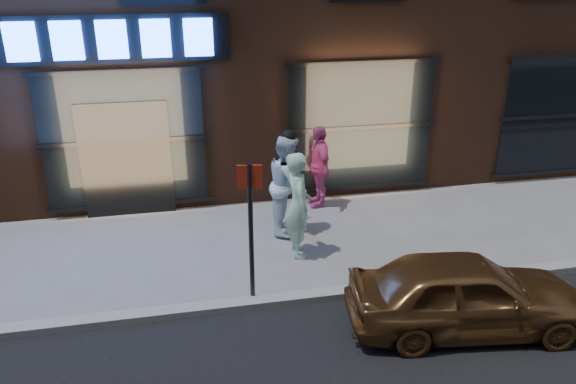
{
  "coord_description": "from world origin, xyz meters",
  "views": [
    {
      "loc": [
        1.06,
        -7.32,
        5.01
      ],
      "look_at": [
        2.89,
        1.6,
        1.2
      ],
      "focal_mm": 35.0,
      "sensor_mm": 36.0,
      "label": 1
    }
  ],
  "objects_px": {
    "man_bowtie": "(298,205)",
    "sign_post": "(251,222)",
    "passerby": "(319,166)",
    "gold_sedan": "(467,293)",
    "man_cap": "(288,184)"
  },
  "relations": [
    {
      "from": "man_bowtie",
      "to": "sign_post",
      "type": "relative_size",
      "value": 0.84
    },
    {
      "from": "man_cap",
      "to": "sign_post",
      "type": "relative_size",
      "value": 0.85
    },
    {
      "from": "man_bowtie",
      "to": "man_cap",
      "type": "height_order",
      "value": "man_cap"
    },
    {
      "from": "passerby",
      "to": "sign_post",
      "type": "distance_m",
      "value": 4.0
    },
    {
      "from": "passerby",
      "to": "sign_post",
      "type": "xyz_separation_m",
      "value": [
        -1.95,
        -3.45,
        0.5
      ]
    },
    {
      "from": "passerby",
      "to": "sign_post",
      "type": "height_order",
      "value": "sign_post"
    },
    {
      "from": "sign_post",
      "to": "gold_sedan",
      "type": "bearing_deg",
      "value": -15.19
    },
    {
      "from": "man_bowtie",
      "to": "passerby",
      "type": "relative_size",
      "value": 1.09
    },
    {
      "from": "man_cap",
      "to": "gold_sedan",
      "type": "xyz_separation_m",
      "value": [
        1.87,
        -3.63,
        -0.4
      ]
    },
    {
      "from": "passerby",
      "to": "gold_sedan",
      "type": "distance_m",
      "value": 4.84
    },
    {
      "from": "man_bowtie",
      "to": "passerby",
      "type": "distance_m",
      "value": 2.27
    },
    {
      "from": "man_bowtie",
      "to": "passerby",
      "type": "bearing_deg",
      "value": -24.79
    },
    {
      "from": "man_cap",
      "to": "sign_post",
      "type": "xyz_separation_m",
      "value": [
        -1.05,
        -2.36,
        0.41
      ]
    },
    {
      "from": "man_cap",
      "to": "gold_sedan",
      "type": "bearing_deg",
      "value": -138.16
    },
    {
      "from": "gold_sedan",
      "to": "man_bowtie",
      "type": "bearing_deg",
      "value": 43.08
    }
  ]
}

